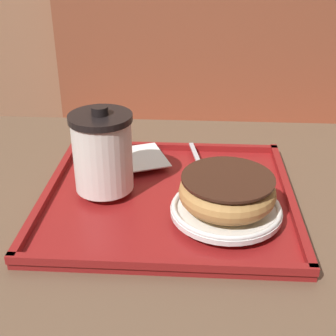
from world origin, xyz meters
name	(u,v)px	position (x,y,z in m)	size (l,w,h in m)	color
booth_bench	(238,171)	(0.22, 0.87, 0.32)	(1.33, 0.44, 1.00)	brown
cafe_table	(157,276)	(0.00, 0.00, 0.55)	(0.95, 0.72, 0.71)	brown
serving_tray	(168,199)	(0.02, 0.00, 0.72)	(0.40, 0.37, 0.02)	maroon
napkin_paper	(131,159)	(-0.06, 0.10, 0.74)	(0.15, 0.14, 0.00)	white
coffee_cup_front	(102,152)	(-0.08, 0.00, 0.80)	(0.10, 0.10, 0.14)	white
plate_with_chocolate_donut	(226,209)	(0.11, -0.07, 0.74)	(0.17, 0.17, 0.01)	white
donut_chocolate_glazed	(227,191)	(0.11, -0.07, 0.78)	(0.14, 0.14, 0.05)	tan
spoon	(202,169)	(0.07, 0.07, 0.74)	(0.04, 0.15, 0.01)	silver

